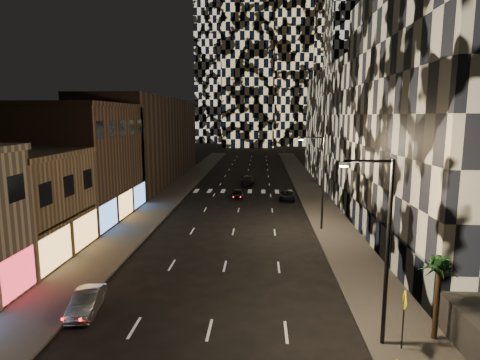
# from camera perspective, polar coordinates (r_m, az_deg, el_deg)

# --- Properties ---
(sidewalk_left) EXTENTS (4.00, 120.00, 0.15)m
(sidewalk_left) POSITION_cam_1_polar(r_m,az_deg,el_deg) (60.70, -9.03, -1.43)
(sidewalk_left) COLOR #47443F
(sidewalk_left) RESTS_ON ground
(sidewalk_right) EXTENTS (4.00, 120.00, 0.15)m
(sidewalk_right) POSITION_cam_1_polar(r_m,az_deg,el_deg) (59.83, 10.06, -1.61)
(sidewalk_right) COLOR #47443F
(sidewalk_right) RESTS_ON ground
(curb_left) EXTENTS (0.20, 120.00, 0.15)m
(curb_left) POSITION_cam_1_polar(r_m,az_deg,el_deg) (60.30, -7.07, -1.45)
(curb_left) COLOR #4C4C47
(curb_left) RESTS_ON ground
(curb_right) EXTENTS (0.20, 120.00, 0.15)m
(curb_right) POSITION_cam_1_polar(r_m,az_deg,el_deg) (59.61, 8.06, -1.60)
(curb_right) COLOR #4C4C47
(curb_right) RESTS_ON ground
(retail_tan) EXTENTS (10.00, 10.00, 8.00)m
(retail_tan) POSITION_cam_1_polar(r_m,az_deg,el_deg) (36.01, -30.14, -3.47)
(retail_tan) COLOR #876E51
(retail_tan) RESTS_ON ground
(retail_brown) EXTENTS (10.00, 15.00, 12.00)m
(retail_brown) POSITION_cam_1_polar(r_m,az_deg,el_deg) (46.50, -21.97, 2.19)
(retail_brown) COLOR #4E3B2C
(retail_brown) RESTS_ON ground
(retail_filler_left) EXTENTS (10.00, 40.00, 14.00)m
(retail_filler_left) POSITION_cam_1_polar(r_m,az_deg,el_deg) (71.23, -13.03, 5.62)
(retail_filler_left) COLOR #4E3B2C
(retail_filler_left) RESTS_ON ground
(midrise_base) EXTENTS (0.60, 25.00, 3.00)m
(midrise_base) POSITION_cam_1_polar(r_m,az_deg,el_deg) (35.55, 18.84, -7.01)
(midrise_base) COLOR #383838
(midrise_base) RESTS_ON ground
(midrise_filler_right) EXTENTS (16.00, 40.00, 18.00)m
(midrise_filler_right) POSITION_cam_1_polar(r_m,az_deg,el_deg) (67.64, 18.05, 6.93)
(midrise_filler_right) COLOR #232326
(midrise_filler_right) RESTS_ON ground
(tower_center_low) EXTENTS (18.00, 18.00, 95.00)m
(tower_center_low) POSITION_cam_1_polar(r_m,az_deg,el_deg) (152.82, 1.32, 22.92)
(tower_center_low) COLOR black
(tower_center_low) RESTS_ON ground
(streetlight_near) EXTENTS (2.55, 0.25, 9.00)m
(streetlight_near) POSITION_cam_1_polar(r_m,az_deg,el_deg) (20.05, 19.67, -8.03)
(streetlight_near) COLOR black
(streetlight_near) RESTS_ON sidewalk_right
(streetlight_far) EXTENTS (2.55, 0.25, 9.00)m
(streetlight_far) POSITION_cam_1_polar(r_m,az_deg,el_deg) (39.19, 11.40, 0.54)
(streetlight_far) COLOR black
(streetlight_far) RESTS_ON sidewalk_right
(car_silver_parked) EXTENTS (1.82, 3.99, 1.27)m
(car_silver_parked) POSITION_cam_1_polar(r_m,az_deg,el_deg) (25.33, -20.96, -15.87)
(car_silver_parked) COLOR #949499
(car_silver_parked) RESTS_ON ground
(car_dark_midlane) EXTENTS (1.78, 3.76, 1.24)m
(car_dark_midlane) POSITION_cam_1_polar(r_m,az_deg,el_deg) (54.26, -0.33, -1.98)
(car_dark_midlane) COLOR black
(car_dark_midlane) RESTS_ON ground
(car_dark_oncoming) EXTENTS (2.30, 5.17, 1.47)m
(car_dark_oncoming) POSITION_cam_1_polar(r_m,az_deg,el_deg) (65.24, 1.13, 0.01)
(car_dark_oncoming) COLOR black
(car_dark_oncoming) RESTS_ON ground
(car_dark_rightlane) EXTENTS (2.24, 4.41, 1.19)m
(car_dark_rightlane) POSITION_cam_1_polar(r_m,az_deg,el_deg) (53.44, 6.74, -2.24)
(car_dark_rightlane) COLOR black
(car_dark_rightlane) RESTS_ON ground
(ped_sign) EXTENTS (0.24, 0.97, 2.93)m
(ped_sign) POSITION_cam_1_polar(r_m,az_deg,el_deg) (21.10, 22.30, -16.59)
(ped_sign) COLOR black
(ped_sign) RESTS_ON sidewalk_right
(palm_tree) EXTENTS (2.12, 2.15, 4.22)m
(palm_tree) POSITION_cam_1_polar(r_m,az_deg,el_deg) (22.08, 26.49, -11.59)
(palm_tree) COLOR #47331E
(palm_tree) RESTS_ON sidewalk_right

